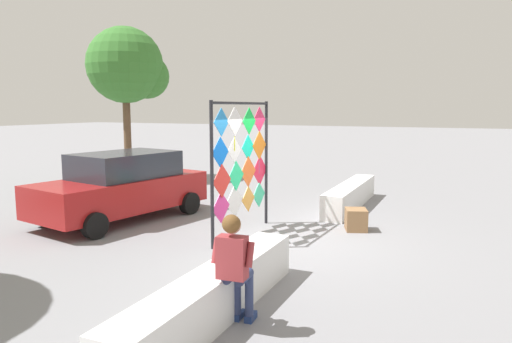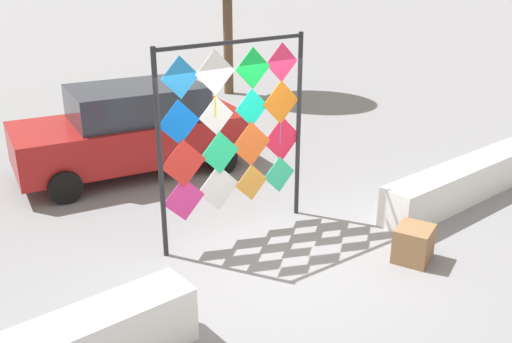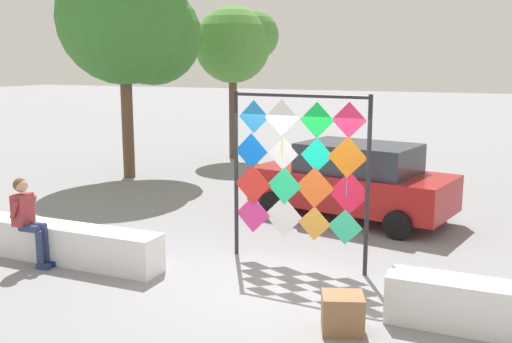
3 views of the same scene
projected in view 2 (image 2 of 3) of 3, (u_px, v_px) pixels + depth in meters
The scene contains 5 objects.
ground at pixel (285, 262), 7.67m from camera, with size 120.00×120.00×0.00m, color gray.
plaza_ledge_right at pixel (468, 180), 9.60m from camera, with size 4.10×0.56×0.64m, color white.
kite_display_rack at pixel (235, 128), 7.91m from camera, with size 2.43×0.21×2.88m.
parked_car at pixel (133, 129), 10.62m from camera, with size 4.52×2.67×1.65m.
cardboard_box_large at pixel (414, 244), 7.66m from camera, with size 0.52×0.46×0.49m, color olive.
Camera 2 is at (-4.56, -4.94, 3.93)m, focal length 39.56 mm.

